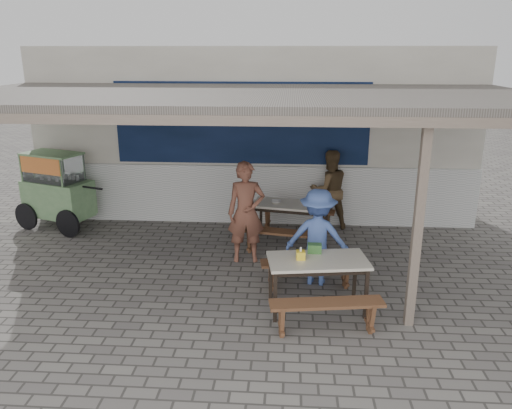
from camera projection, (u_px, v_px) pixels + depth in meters
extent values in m
plane|color=slate|center=(237.00, 287.00, 7.53)|extent=(60.00, 60.00, 0.00)
cube|color=beige|center=(254.00, 134.00, 10.45)|extent=(9.00, 1.20, 3.50)
cube|color=silver|center=(252.00, 195.00, 10.19)|extent=(9.00, 0.10, 1.20)
cube|color=#10204A|center=(241.00, 123.00, 9.79)|extent=(5.00, 0.03, 1.60)
cube|color=#615B53|center=(241.00, 96.00, 7.67)|extent=(9.00, 4.20, 0.12)
cube|color=#7C6C5E|center=(224.00, 120.00, 5.75)|extent=(9.00, 0.12, 0.12)
cube|color=#7C6C5E|center=(418.00, 227.00, 6.12)|extent=(0.11, 0.11, 2.70)
cube|color=beige|center=(291.00, 205.00, 9.08)|extent=(1.47, 0.88, 0.04)
cube|color=black|center=(291.00, 208.00, 9.10)|extent=(1.35, 0.77, 0.06)
cube|color=black|center=(254.00, 226.00, 9.11)|extent=(0.05, 0.05, 0.71)
cube|color=black|center=(322.00, 232.00, 8.80)|extent=(0.05, 0.05, 0.71)
cube|color=black|center=(261.00, 217.00, 9.58)|extent=(0.05, 0.05, 0.71)
cube|color=black|center=(326.00, 223.00, 9.27)|extent=(0.05, 0.05, 0.71)
cube|color=brown|center=(283.00, 232.00, 8.57)|extent=(1.50, 0.56, 0.04)
cube|color=brown|center=(250.00, 241.00, 8.78)|extent=(0.10, 0.28, 0.41)
cube|color=brown|center=(317.00, 248.00, 8.49)|extent=(0.10, 0.28, 0.41)
cube|color=brown|center=(297.00, 210.00, 9.77)|extent=(1.50, 0.56, 0.04)
cube|color=brown|center=(268.00, 218.00, 9.98)|extent=(0.10, 0.28, 0.41)
cube|color=brown|center=(326.00, 223.00, 9.69)|extent=(0.10, 0.28, 0.41)
cube|color=beige|center=(318.00, 261.00, 6.67)|extent=(1.41, 0.87, 0.04)
cube|color=black|center=(318.00, 265.00, 6.69)|extent=(1.30, 0.75, 0.06)
cube|color=black|center=(275.00, 297.00, 6.47)|extent=(0.05, 0.05, 0.71)
cube|color=black|center=(366.00, 294.00, 6.56)|extent=(0.05, 0.05, 0.71)
cube|color=black|center=(271.00, 278.00, 7.01)|extent=(0.05, 0.05, 0.71)
cube|color=black|center=(355.00, 276.00, 7.09)|extent=(0.05, 0.05, 0.71)
cube|color=brown|center=(327.00, 303.00, 6.16)|extent=(1.45, 0.48, 0.04)
cube|color=brown|center=(281.00, 321.00, 6.19)|extent=(0.09, 0.28, 0.41)
cube|color=brown|center=(370.00, 318.00, 6.27)|extent=(0.09, 0.28, 0.41)
cube|color=brown|center=(309.00, 262.00, 7.36)|extent=(1.45, 0.48, 0.04)
cube|color=brown|center=(271.00, 277.00, 7.38)|extent=(0.09, 0.28, 0.41)
cube|color=brown|center=(346.00, 275.00, 7.46)|extent=(0.09, 0.28, 0.41)
cube|color=#739966|center=(59.00, 197.00, 9.88)|extent=(1.46, 1.08, 0.68)
cube|color=#739966|center=(61.00, 215.00, 9.99)|extent=(1.41, 1.03, 0.05)
cylinder|color=black|center=(26.00, 217.00, 9.87)|extent=(0.53, 0.23, 0.54)
cylinder|color=black|center=(68.00, 224.00, 9.46)|extent=(0.53, 0.23, 0.54)
cube|color=silver|center=(53.00, 167.00, 9.72)|extent=(1.20, 0.91, 0.53)
cube|color=#739966|center=(51.00, 154.00, 9.64)|extent=(1.25, 0.96, 0.04)
cube|color=#E65636|center=(40.00, 166.00, 9.42)|extent=(0.92, 0.35, 0.31)
cylinder|color=black|center=(88.00, 187.00, 9.50)|extent=(0.65, 0.27, 0.04)
imported|color=brown|center=(246.00, 212.00, 8.26)|extent=(0.67, 0.48, 1.70)
imported|color=brown|center=(329.00, 190.00, 9.82)|extent=(0.90, 0.78, 1.59)
imported|color=#4560A8|center=(318.00, 237.00, 7.47)|extent=(1.03, 0.69, 1.49)
cube|color=yellow|center=(301.00, 255.00, 6.65)|extent=(0.12, 0.12, 0.12)
cube|color=#36682E|center=(315.00, 248.00, 6.86)|extent=(0.19, 0.13, 0.13)
cylinder|color=white|center=(309.00, 200.00, 9.16)|extent=(0.07, 0.07, 0.08)
imported|color=silver|center=(276.00, 202.00, 9.13)|extent=(0.20, 0.20, 0.04)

